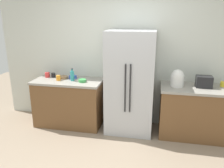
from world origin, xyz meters
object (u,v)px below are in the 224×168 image
cup_b (47,75)px  rice_cooker (177,78)px  toaster (204,82)px  bottle_a (72,76)px  cup_d (223,84)px  cup_a (58,78)px  bowl_b (64,77)px  bowl_a (82,81)px  cup_c (53,75)px  bowl_c (73,77)px  refrigerator (130,83)px

cup_b → rice_cooker: bearing=-2.2°
toaster → rice_cooker: size_ratio=0.89×
bottle_a → cup_d: 2.61m
toaster → rice_cooker: rice_cooker is taller
bottle_a → cup_a: 0.27m
rice_cooker → bowl_b: bearing=178.3°
cup_d → bowl_b: size_ratio=0.57×
bowl_a → cup_d: bearing=4.9°
cup_c → bowl_b: 0.24m
rice_cooker → cup_a: 2.11m
cup_a → rice_cooker: bearing=1.9°
toaster → rice_cooker: (-0.43, -0.03, 0.04)m
bowl_c → cup_c: bearing=179.1°
cup_b → cup_c: cup_b is taller
cup_c → rice_cooker: bearing=-3.1°
refrigerator → rice_cooker: 0.80m
rice_cooker → cup_a: (-2.11, -0.07, -0.09)m
bowl_b → bowl_c: bearing=19.5°
cup_c → bowl_b: cup_c is taller
toaster → cup_d: toaster is taller
refrigerator → cup_a: refrigerator is taller
toaster → cup_c: bearing=178.0°
bottle_a → bowl_a: bearing=-12.0°
toaster → bottle_a: 2.28m
toaster → refrigerator: bearing=-177.9°
cup_c → bowl_c: cup_c is taller
bowl_a → bowl_c: same height
refrigerator → rice_cooker: refrigerator is taller
refrigerator → rice_cooker: size_ratio=6.26×
cup_b → bowl_a: 0.78m
cup_b → cup_c: 0.11m
bowl_a → rice_cooker: bearing=2.8°
bottle_a → cup_c: 0.48m
rice_cooker → cup_d: bearing=9.3°
cup_d → bowl_a: bearing=-175.1°
cup_d → bowl_c: (-2.65, -0.01, -0.02)m
toaster → cup_c: 2.73m
cup_a → cup_d: size_ratio=1.08×
bottle_a → cup_c: bearing=160.3°
refrigerator → cup_d: 1.55m
cup_c → cup_b: bearing=-165.3°
rice_cooker → bottle_a: rice_cooker is taller
bottle_a → cup_d: (2.60, 0.16, -0.05)m
toaster → bowl_c: bearing=177.8°
rice_cooker → cup_b: size_ratio=3.11×
cup_d → bowl_a: size_ratio=0.62×
bowl_b → cup_b: bearing=174.2°
cup_d → bowl_a: 2.41m
cup_a → bowl_b: size_ratio=0.61×
cup_b → bowl_c: (0.51, 0.02, -0.02)m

